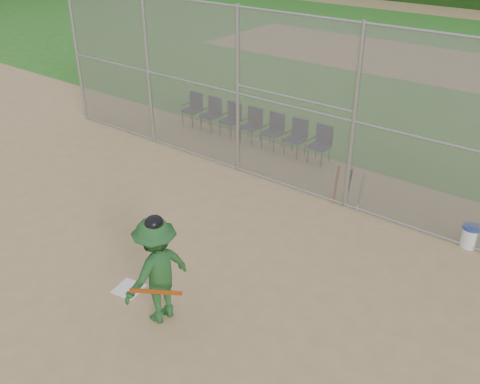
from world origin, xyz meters
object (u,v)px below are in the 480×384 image
Objects in this scene: home_plate at (129,289)px; water_cooler at (470,236)px; batter_at_plate at (157,270)px; chair_0 at (192,110)px.

water_cooler reaches higher than home_plate.
home_plate is 1.32m from batter_at_plate.
batter_at_plate is (0.94, -0.15, 0.91)m from home_plate.
water_cooler is (3.31, 5.13, -0.70)m from batter_at_plate.
chair_0 is at bearing 128.83° from batter_at_plate.
water_cooler is at bearing -10.09° from chair_0.
home_plate is 7.90m from chair_0.
home_plate is 6.55m from water_cooler.
water_cooler is 8.82m from chair_0.
batter_at_plate is 1.99× the size of chair_0.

